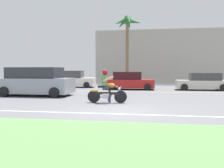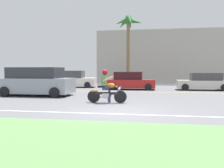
{
  "view_description": "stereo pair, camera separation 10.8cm",
  "coord_description": "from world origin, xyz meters",
  "views": [
    {
      "loc": [
        1.25,
        -9.5,
        1.69
      ],
      "look_at": [
        -0.83,
        3.57,
        0.9
      ],
      "focal_mm": 38.16,
      "sensor_mm": 36.0,
      "label": 1
    },
    {
      "loc": [
        1.35,
        -9.49,
        1.69
      ],
      "look_at": [
        -0.83,
        3.57,
        0.9
      ],
      "focal_mm": 38.16,
      "sensor_mm": 36.0,
      "label": 2
    }
  ],
  "objects": [
    {
      "name": "suv_nearby",
      "position": [
        -6.11,
        5.06,
        0.9
      ],
      "size": [
        4.85,
        2.31,
        1.85
      ],
      "color": "#8C939E",
      "rests_on": "ground"
    },
    {
      "name": "parked_car_0",
      "position": [
        -6.32,
        12.77,
        0.75
      ],
      "size": [
        4.54,
        2.18,
        1.61
      ],
      "color": "white",
      "rests_on": "ground"
    },
    {
      "name": "lane_line_near",
      "position": [
        0.0,
        -0.59,
        0.0
      ],
      "size": [
        50.4,
        0.12,
        0.01
      ],
      "primitive_type": "cube",
      "color": "silver",
      "rests_on": "ground"
    },
    {
      "name": "motorcyclist",
      "position": [
        -0.92,
        2.4,
        0.72
      ],
      "size": [
        2.03,
        0.66,
        1.7
      ],
      "color": "black",
      "rests_on": "ground"
    },
    {
      "name": "lane_line_far",
      "position": [
        0.0,
        8.73,
        0.0
      ],
      "size": [
        50.4,
        0.12,
        0.01
      ],
      "primitive_type": "cube",
      "color": "yellow",
      "rests_on": "ground"
    },
    {
      "name": "building_far",
      "position": [
        3.54,
        21.0,
        3.22
      ],
      "size": [
        17.72,
        4.0,
        6.44
      ],
      "primitive_type": "cube",
      "color": "#A8A399",
      "rests_on": "ground"
    },
    {
      "name": "parked_car_2",
      "position": [
        5.61,
        11.28,
        0.67
      ],
      "size": [
        4.15,
        1.81,
        1.43
      ],
      "color": "beige",
      "rests_on": "ground"
    },
    {
      "name": "parked_car_1",
      "position": [
        -0.47,
        11.02,
        0.71
      ],
      "size": [
        4.08,
        1.97,
        1.51
      ],
      "color": "#AD1E1E",
      "rests_on": "ground"
    },
    {
      "name": "ground",
      "position": [
        0.0,
        3.0,
        -0.02
      ],
      "size": [
        56.0,
        30.0,
        0.04
      ],
      "primitive_type": "cube",
      "color": "slate"
    },
    {
      "name": "grass_median",
      "position": [
        0.0,
        -4.1,
        0.03
      ],
      "size": [
        56.0,
        3.8,
        0.06
      ],
      "primitive_type": "cube",
      "color": "#5B8C4C",
      "rests_on": "ground"
    },
    {
      "name": "palm_tree_0",
      "position": [
        -1.14,
        15.54,
        6.06
      ],
      "size": [
        2.99,
        3.03,
        7.37
      ],
      "color": "brown",
      "rests_on": "ground"
    }
  ]
}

